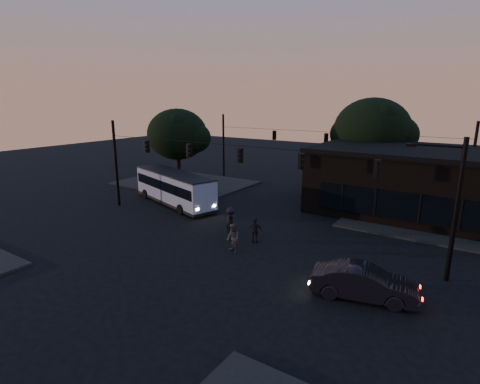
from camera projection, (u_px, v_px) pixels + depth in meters
The scene contains 14 objects.
ground at pixel (205, 251), 23.36m from camera, with size 120.00×120.00×0.00m, color black.
sidewalk_far_right at pixel (445, 224), 28.26m from camera, with size 14.00×10.00×0.15m, color black.
sidewalk_far_left at pixel (185, 183), 42.17m from camera, with size 14.00×10.00×0.15m, color black.
building at pixel (411, 181), 30.82m from camera, with size 15.40×10.41×5.40m.
tree_behind at pixel (372, 130), 37.53m from camera, with size 7.60×7.60×9.43m.
tree_left at pixel (177, 134), 40.03m from camera, with size 6.40×6.40×8.30m.
signal_rig_near at pixel (240, 171), 25.53m from camera, with size 26.24×0.30×7.50m.
signal_rig_far at pixel (325, 149), 38.54m from camera, with size 26.24×0.30×7.50m.
bus at pixel (174, 186), 33.55m from camera, with size 10.61×5.46×2.92m.
car at pixel (364, 283), 17.72m from camera, with size 1.69×4.86×1.60m, color black.
pedestrian_a at pixel (230, 228), 24.98m from camera, with size 0.64×0.42×1.75m, color black.
pedestrian_b at pixel (233, 238), 23.06m from camera, with size 0.88×0.69×1.82m, color #453F40.
pedestrian_c at pixel (255, 230), 24.59m from camera, with size 1.00×0.42×1.71m, color black.
pedestrian_d at pixel (231, 221), 26.24m from camera, with size 1.25×0.72×1.93m, color black.
Camera 1 is at (13.85, -16.94, 9.25)m, focal length 28.00 mm.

